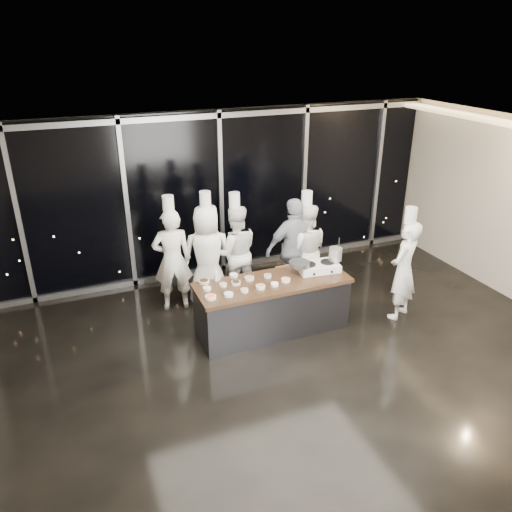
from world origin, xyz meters
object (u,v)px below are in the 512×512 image
Objects in this scene: stove at (318,267)px; chef_right at (305,249)px; stock_pot at (335,254)px; chef_far_left at (172,259)px; guest at (294,249)px; chef_center at (235,252)px; chef_left at (208,255)px; demo_counter at (272,306)px; frying_pan at (299,264)px; chef_side at (404,269)px.

chef_right is (0.22, 0.89, -0.08)m from stove.
stock_pot is 2.76m from chef_far_left.
chef_far_left reaches higher than guest.
stock_pot is 1.83m from chef_center.
chef_left is at bearing 146.30° from stock_pot.
chef_left reaches higher than chef_center.
guest is at bearing 168.63° from chef_center.
chef_right is at bearing -176.66° from guest.
demo_counter is 1.25× the size of chef_right.
frying_pan is 0.29× the size of chef_left.
chef_center is at bearing -20.44° from guest.
demo_counter is 0.99m from stove.
demo_counter is 1.24× the size of chef_center.
guest is (2.13, -0.39, 0.00)m from chef_far_left.
chef_far_left is at bearing -54.16° from chef_side.
chef_center is at bearing -160.16° from chef_left.
demo_counter is 2.28m from chef_side.
chef_center reaches higher than guest.
chef_far_left is at bearing 151.05° from frying_pan.
stove is 0.36× the size of chef_right.
stock_pot is 1.17m from chef_side.
chef_center is at bearing -172.45° from chef_far_left.
chef_far_left reaches higher than demo_counter.
chef_left is 1.56m from guest.
guest is at bearing 25.35° from chef_right.
stock_pot is 0.11× the size of chef_right.
frying_pan is 1.40m from chef_center.
chef_side is at bearing -10.30° from demo_counter.
demo_counter is 11.56× the size of stock_pot.
chef_right is at bearing 42.18° from demo_counter.
stock_pot is at bearing 117.88° from chef_right.
demo_counter is at bearing 142.12° from chef_far_left.
stove is 1.59m from chef_center.
chef_right reaches higher than frying_pan.
chef_right is (1.06, 0.96, 0.43)m from demo_counter.
stove is 1.16× the size of frying_pan.
chef_far_left is 1.04× the size of chef_right.
chef_far_left reaches higher than frying_pan.
stove is at bearing -47.00° from chef_side.
guest is 1.91m from chef_side.
stove is 0.36m from stock_pot.
chef_far_left is 1.04× the size of chef_center.
chef_right is (0.55, 0.86, -0.19)m from frying_pan.
chef_center is 1.06× the size of guest.
stove is at bearing 98.48° from chef_right.
frying_pan is 2.18m from chef_far_left.
chef_far_left is 1.10× the size of guest.
demo_counter is 1.52m from chef_left.
demo_counter is 1.18× the size of chef_left.
stock_pot reaches higher than demo_counter.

